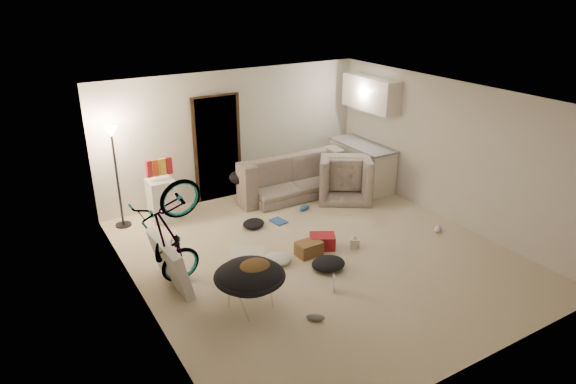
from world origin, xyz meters
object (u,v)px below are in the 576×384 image
bicycle (172,261)px  juicer (355,242)px  mini_fridge (162,200)px  saucer_chair (250,282)px  drink_case_a (309,248)px  armchair (344,180)px  kitchen_counter (362,166)px  drink_case_b (322,241)px  floor_lamp (114,156)px  sofa (286,178)px  tv_box (170,263)px

bicycle → juicer: bearing=-101.9°
mini_fridge → saucer_chair: size_ratio=0.81×
drink_case_a → armchair: bearing=39.4°
kitchen_counter → drink_case_b: size_ratio=3.75×
floor_lamp → drink_case_a: bearing=-48.8°
sofa → tv_box: size_ratio=2.10×
drink_case_a → juicer: size_ratio=1.74×
kitchen_counter → tv_box: kitchen_counter is taller
kitchen_counter → sofa: kitchen_counter is taller
saucer_chair → drink_case_b: size_ratio=2.35×
saucer_chair → armchair: bearing=36.3°
sofa → juicer: size_ratio=9.90×
mini_fridge → drink_case_b: mini_fridge is taller
saucer_chair → drink_case_b: saucer_chair is taller
kitchen_counter → sofa: bearing=164.1°
floor_lamp → armchair: size_ratio=1.77×
floor_lamp → saucer_chair: size_ratio=1.92×
saucer_chair → kitchen_counter: bearing=34.1°
armchair → drink_case_a: (-1.95, -1.70, -0.22)m
mini_fridge → tv_box: mini_fridge is taller
sofa → tv_box: tv_box is taller
tv_box → drink_case_a: size_ratio=2.70×
armchair → saucer_chair: (-3.39, -2.49, 0.06)m
floor_lamp → sofa: floor_lamp is taller
sofa → tv_box: 3.79m
juicer → armchair: bearing=58.1°
kitchen_counter → drink_case_a: bearing=-143.1°
tv_box → kitchen_counter: bearing=16.6°
floor_lamp → mini_fridge: floor_lamp is taller
sofa → bicycle: (-3.15, -2.20, 0.12)m
floor_lamp → kitchen_counter: bearing=-7.7°
armchair → juicer: 2.23m
tv_box → drink_case_a: 2.19m
floor_lamp → saucer_chair: 3.58m
sofa → tv_box: bearing=34.4°
kitchen_counter → saucer_chair: bearing=-145.9°
mini_fridge → drink_case_b: (1.87, -2.40, -0.27)m
sofa → mini_fridge: (-2.54, 0.10, 0.06)m
drink_case_b → sofa: bearing=102.5°
floor_lamp → kitchen_counter: 4.95m
armchair → drink_case_a: armchair is taller
tv_box → juicer: bearing=-11.6°
armchair → drink_case_a: 2.59m
armchair → mini_fridge: mini_fridge is taller
sofa → saucer_chair: (-2.43, -3.17, 0.07)m
floor_lamp → tv_box: floor_lamp is taller
mini_fridge → juicer: bearing=-48.2°
kitchen_counter → mini_fridge: size_ratio=1.95×
drink_case_a → juicer: same height
sofa → saucer_chair: 3.99m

